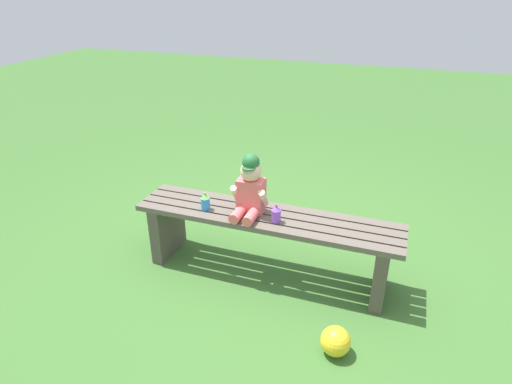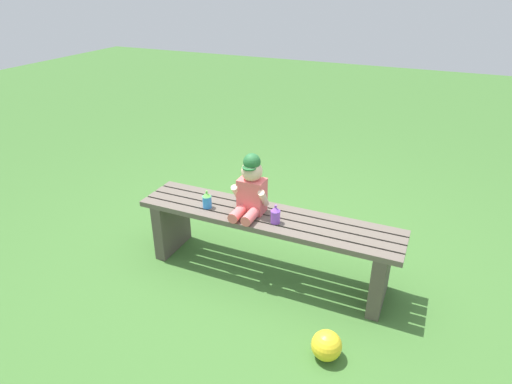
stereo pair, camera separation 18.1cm
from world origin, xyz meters
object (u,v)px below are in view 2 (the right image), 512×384
park_bench (267,234)px  child_figure (251,188)px  sippy_cup_left (207,200)px  sippy_cup_right (275,214)px  toy_ball (326,345)px

park_bench → child_figure: size_ratio=4.33×
child_figure → sippy_cup_left: child_figure is taller
sippy_cup_right → child_figure: bearing=163.1°
sippy_cup_left → sippy_cup_right: (0.49, 0.00, 0.00)m
sippy_cup_left → toy_ball: (0.99, -0.50, -0.43)m
child_figure → sippy_cup_right: bearing=-16.9°
park_bench → sippy_cup_right: sippy_cup_right is taller
sippy_cup_left → sippy_cup_right: same height
sippy_cup_left → toy_ball: 1.19m
child_figure → sippy_cup_right: (0.20, -0.06, -0.12)m
child_figure → sippy_cup_left: (-0.29, -0.06, -0.12)m
child_figure → toy_ball: child_figure is taller
sippy_cup_right → park_bench: bearing=142.1°
child_figure → sippy_cup_right: child_figure is taller
sippy_cup_left → sippy_cup_right: bearing=0.0°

